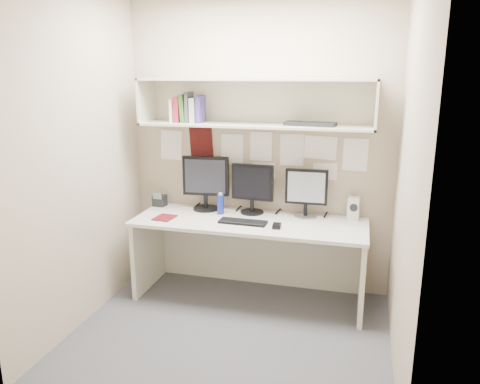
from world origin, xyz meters
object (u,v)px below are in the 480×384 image
(monitor_center, at_px, (252,187))
(desk_phone, at_px, (160,200))
(desk, at_px, (249,259))
(monitor_right, at_px, (306,191))
(maroon_notebook, at_px, (165,218))
(monitor_left, at_px, (206,181))
(keyboard, at_px, (243,222))
(speaker, at_px, (354,208))

(monitor_center, distance_m, desk_phone, 0.92)
(desk, distance_m, monitor_center, 0.65)
(desk, relative_size, desk_phone, 14.32)
(desk, relative_size, monitor_center, 4.48)
(monitor_right, distance_m, maroon_notebook, 1.26)
(desk, relative_size, monitor_left, 4.02)
(desk, relative_size, maroon_notebook, 10.23)
(monitor_right, bearing_deg, desk_phone, 179.09)
(monitor_left, height_order, monitor_center, monitor_left)
(desk, height_order, desk_phone, desk_phone)
(monitor_center, xyz_separation_m, keyboard, (-0.01, -0.32, -0.23))
(speaker, height_order, maroon_notebook, speaker)
(monitor_left, xyz_separation_m, speaker, (1.33, 0.04, -0.17))
(speaker, relative_size, desk_phone, 1.41)
(desk, bearing_deg, monitor_right, 25.78)
(monitor_right, relative_size, speaker, 2.18)
(speaker, bearing_deg, maroon_notebook, -160.10)
(monitor_left, relative_size, maroon_notebook, 2.55)
(keyboard, distance_m, speaker, 0.97)
(monitor_left, bearing_deg, desk_phone, 175.24)
(speaker, bearing_deg, keyboard, -152.54)
(monitor_right, bearing_deg, keyboard, -148.25)
(desk, distance_m, speaker, 1.01)
(monitor_left, relative_size, speaker, 2.54)
(keyboard, xyz_separation_m, speaker, (0.90, 0.35, 0.09))
(keyboard, distance_m, maroon_notebook, 0.70)
(monitor_right, distance_m, keyboard, 0.63)
(monitor_center, height_order, keyboard, monitor_center)
(monitor_center, relative_size, speaker, 2.27)
(monitor_center, bearing_deg, desk, -78.51)
(desk, relative_size, keyboard, 4.95)
(monitor_left, xyz_separation_m, maroon_notebook, (-0.26, -0.36, -0.26))
(monitor_left, distance_m, speaker, 1.35)
(monitor_left, xyz_separation_m, monitor_right, (0.92, 0.00, -0.03))
(monitor_center, bearing_deg, desk_phone, -175.34)
(monitor_right, bearing_deg, maroon_notebook, -164.43)
(desk_phone, bearing_deg, monitor_center, 4.93)
(monitor_right, relative_size, maroon_notebook, 2.19)
(keyboard, bearing_deg, monitor_center, 90.62)
(monitor_right, xyz_separation_m, speaker, (0.41, 0.04, -0.14))
(desk_phone, bearing_deg, monitor_right, 4.73)
(monitor_center, distance_m, speaker, 0.91)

